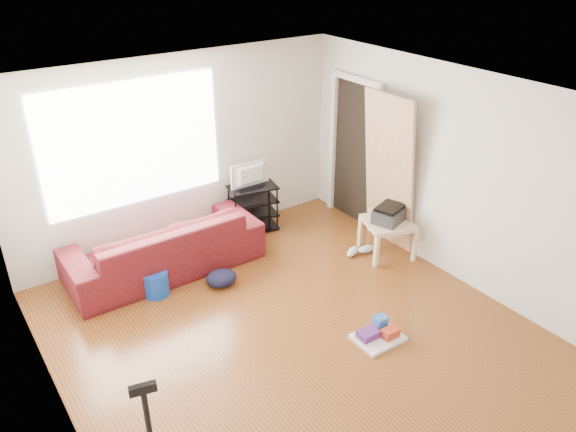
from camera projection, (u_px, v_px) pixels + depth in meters
room at (292, 222)px, 5.45m from camera, size 4.51×5.01×2.51m
sofa at (167, 269)px, 7.01m from camera, size 2.37×0.92×0.69m
tv_stand at (253, 208)px, 7.78m from camera, size 0.72×0.50×0.66m
tv at (252, 175)px, 7.56m from camera, size 0.58×0.08×0.34m
side_table at (388, 226)px, 7.17m from camera, size 0.74×0.74×0.47m
printer at (389, 214)px, 7.09m from camera, size 0.49×0.43×0.21m
bucket at (157, 294)px, 6.53m from camera, size 0.36×0.36×0.30m
toilet_paper at (152, 279)px, 6.46m from camera, size 0.11×0.11×0.10m
cleaning_tray at (378, 334)px, 5.81m from camera, size 0.49×0.40×0.17m
backpack at (222, 285)px, 6.69m from camera, size 0.42×0.36×0.20m
sneakers at (359, 250)px, 7.32m from camera, size 0.45×0.23×0.10m
door_panel at (383, 241)px, 7.62m from camera, size 0.26×0.82×2.05m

